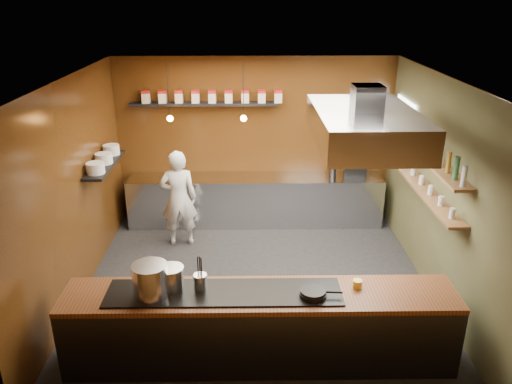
{
  "coord_description": "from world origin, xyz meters",
  "views": [
    {
      "loc": [
        -0.12,
        -6.31,
        4.03
      ],
      "look_at": [
        -0.02,
        0.4,
        1.32
      ],
      "focal_mm": 35.0,
      "sensor_mm": 36.0,
      "label": 1
    }
  ],
  "objects_px": {
    "chef": "(179,198)",
    "espresso_machine": "(355,166)",
    "stockpot_small": "(171,278)",
    "stockpot_large": "(151,280)",
    "extractor_hood": "(365,126)"
  },
  "relations": [
    {
      "from": "stockpot_large",
      "to": "espresso_machine",
      "type": "bearing_deg",
      "value": 52.17
    },
    {
      "from": "stockpot_large",
      "to": "espresso_machine",
      "type": "height_order",
      "value": "stockpot_large"
    },
    {
      "from": "stockpot_large",
      "to": "chef",
      "type": "relative_size",
      "value": 0.23
    },
    {
      "from": "stockpot_small",
      "to": "espresso_machine",
      "type": "xyz_separation_m",
      "value": [
        2.8,
        3.74,
        0.02
      ]
    },
    {
      "from": "chef",
      "to": "espresso_machine",
      "type": "bearing_deg",
      "value": -169.98
    },
    {
      "from": "extractor_hood",
      "to": "stockpot_large",
      "type": "height_order",
      "value": "extractor_hood"
    },
    {
      "from": "extractor_hood",
      "to": "espresso_machine",
      "type": "height_order",
      "value": "extractor_hood"
    },
    {
      "from": "extractor_hood",
      "to": "chef",
      "type": "bearing_deg",
      "value": 145.81
    },
    {
      "from": "stockpot_small",
      "to": "chef",
      "type": "xyz_separation_m",
      "value": [
        -0.3,
        2.89,
        -0.25
      ]
    },
    {
      "from": "stockpot_small",
      "to": "chef",
      "type": "relative_size",
      "value": 0.17
    },
    {
      "from": "extractor_hood",
      "to": "stockpot_large",
      "type": "xyz_separation_m",
      "value": [
        -2.49,
        -1.25,
        -1.38
      ]
    },
    {
      "from": "stockpot_small",
      "to": "chef",
      "type": "distance_m",
      "value": 2.91
    },
    {
      "from": "stockpot_large",
      "to": "chef",
      "type": "xyz_separation_m",
      "value": [
        -0.1,
        3.01,
        -0.3
      ]
    },
    {
      "from": "espresso_machine",
      "to": "stockpot_large",
      "type": "bearing_deg",
      "value": -119.16
    },
    {
      "from": "stockpot_large",
      "to": "stockpot_small",
      "type": "relative_size",
      "value": 1.33
    }
  ]
}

